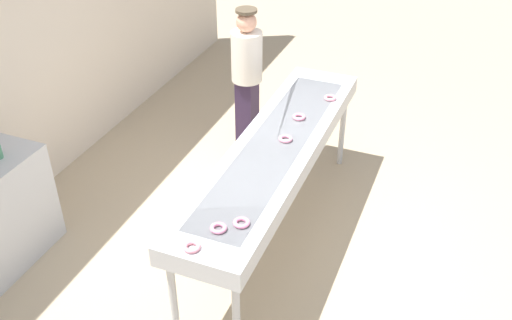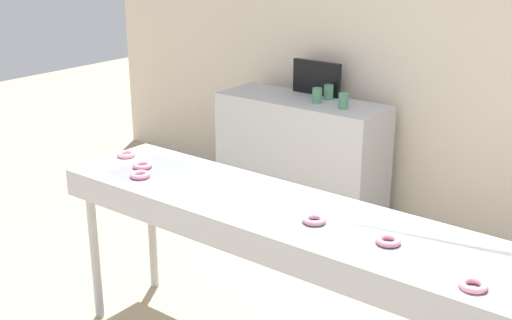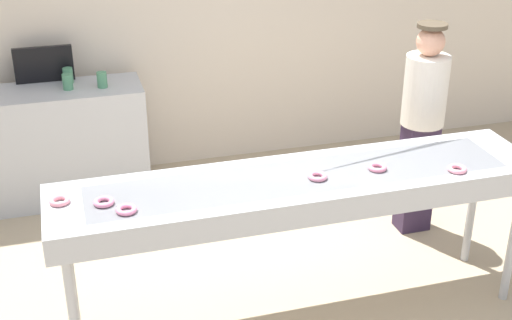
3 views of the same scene
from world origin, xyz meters
name	(u,v)px [view 1 (image 1 of 3)]	position (x,y,z in m)	size (l,w,h in m)	color
ground_plane	(274,236)	(0.00, 0.00, 0.00)	(16.00, 16.00, 0.00)	tan
back_wall	(16,37)	(0.00, 2.50, 1.53)	(8.00, 0.12, 3.07)	beige
fryer_conveyor	(275,153)	(0.00, 0.00, 0.90)	(2.95, 0.64, 0.99)	#B7BABF
strawberry_donut_0	(330,98)	(0.92, -0.20, 1.00)	(0.11, 0.11, 0.03)	pink
strawberry_donut_1	(241,223)	(-1.03, -0.14, 1.00)	(0.11, 0.11, 0.03)	pink
strawberry_donut_2	(192,247)	(-1.37, 0.06, 1.00)	(0.11, 0.11, 0.03)	pink
strawberry_donut_3	(299,117)	(0.47, -0.04, 1.00)	(0.11, 0.11, 0.03)	pink
strawberry_donut_4	(218,228)	(-1.14, -0.02, 1.00)	(0.11, 0.11, 0.03)	pink
strawberry_donut_5	(286,139)	(0.09, -0.05, 1.00)	(0.11, 0.11, 0.03)	pink
worker_baker	(247,77)	(1.21, 0.76, 0.90)	(0.31, 0.31, 1.62)	#31223C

